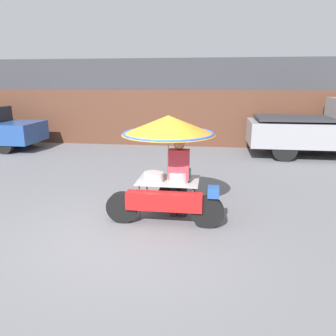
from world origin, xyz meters
name	(u,v)px	position (x,y,z in m)	size (l,w,h in m)	color
ground_plane	(126,235)	(0.00, 0.00, 0.00)	(36.00, 36.00, 0.00)	slate
shopfront_building	(180,102)	(0.00, 9.01, 1.69)	(28.00, 2.06, 3.40)	#38383D
vendor_motorcycle_cart	(168,141)	(0.60, 0.99, 1.47)	(2.15, 1.76, 1.93)	black
vendor_person	(179,174)	(0.81, 0.93, 0.85)	(0.38, 0.22, 1.53)	#2D2D33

